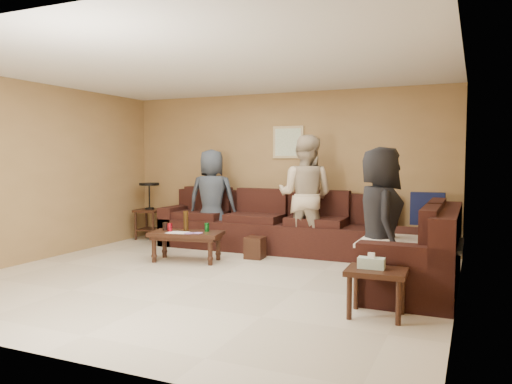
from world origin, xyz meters
TOP-DOWN VIEW (x-y plane):
  - room at (0.00, 0.00)m, footprint 5.60×5.50m
  - sectional_sofa at (0.81, 1.52)m, footprint 4.65×2.90m
  - coffee_table at (-0.80, 0.79)m, footprint 1.07×0.68m
  - end_table_left at (-2.40, 2.16)m, footprint 0.47×0.47m
  - side_table_right at (2.08, -0.60)m, footprint 0.55×0.46m
  - waste_bin at (0.01, 1.36)m, footprint 0.27×0.27m
  - wall_art at (0.10, 2.48)m, footprint 0.52×0.04m
  - person_left at (-1.01, 1.93)m, footprint 0.88×0.68m
  - person_middle at (0.59, 1.88)m, footprint 0.88×0.69m
  - person_right at (1.97, 0.26)m, footprint 0.73×0.89m

SIDE VIEW (x-z plane):
  - waste_bin at x=0.01m, z-range 0.00..0.31m
  - sectional_sofa at x=0.81m, z-range -0.16..0.81m
  - coffee_table at x=-0.80m, z-range 0.01..0.70m
  - side_table_right at x=2.08m, z-range 0.09..0.68m
  - end_table_left at x=-2.40m, z-range 0.02..1.03m
  - person_right at x=1.97m, z-range 0.00..1.57m
  - person_left at x=-1.01m, z-range 0.00..1.59m
  - person_middle at x=0.59m, z-range 0.00..1.78m
  - room at x=0.00m, z-range 0.41..2.91m
  - wall_art at x=0.10m, z-range 1.44..1.96m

